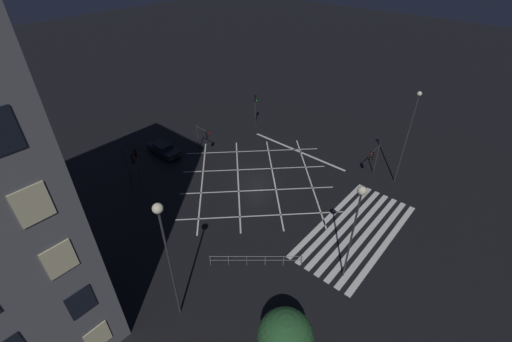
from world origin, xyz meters
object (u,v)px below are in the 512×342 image
traffic_light_median_north (204,135)px  street_lamp_east (164,236)px  traffic_light_nw_cross (130,162)px  traffic_light_se_main (374,156)px  street_lamp_west (357,211)px  waiting_car (164,149)px  traffic_light_ne_cross (256,103)px  traffic_light_nw_main (137,159)px  street_tree_near (285,337)px  street_lamp_far (410,128)px

traffic_light_median_north → street_lamp_east: size_ratio=0.32×
traffic_light_nw_cross → traffic_light_se_main: bearing=45.5°
street_lamp_west → waiting_car: 25.96m
traffic_light_nw_cross → traffic_light_median_north: size_ratio=1.42×
traffic_light_ne_cross → waiting_car: traffic_light_ne_cross is taller
traffic_light_nw_main → street_tree_near: street_tree_near is taller
traffic_light_nw_cross → street_lamp_west: 22.41m
traffic_light_median_north → waiting_car: 5.20m
street_lamp_west → street_tree_near: bearing=-175.7°
traffic_light_ne_cross → street_lamp_west: bearing=-34.1°
traffic_light_median_north → street_lamp_far: size_ratio=0.32×
traffic_light_median_north → waiting_car: size_ratio=0.71×
traffic_light_se_main → street_lamp_east: 24.46m
street_lamp_far → waiting_car: street_lamp_far is taller
street_lamp_east → street_tree_near: (1.68, -7.76, -3.94)m
traffic_light_median_north → street_lamp_far: street_lamp_far is taller
street_lamp_far → street_tree_near: bearing=-173.6°
traffic_light_nw_main → traffic_light_se_main: size_ratio=1.20×
traffic_light_median_north → traffic_light_se_main: (8.22, -17.38, 0.33)m
street_lamp_east → street_tree_near: street_lamp_east is taller
traffic_light_nw_cross → street_tree_near: bearing=-11.1°
traffic_light_nw_cross → street_lamp_far: size_ratio=0.45×
traffic_light_ne_cross → traffic_light_median_north: size_ratio=1.36×
traffic_light_nw_cross → street_tree_near: street_tree_near is taller
street_lamp_far → traffic_light_nw_cross: bearing=133.6°
traffic_light_ne_cross → traffic_light_se_main: size_ratio=1.19×
traffic_light_ne_cross → traffic_light_nw_cross: (-19.00, -0.06, 0.21)m
traffic_light_nw_cross → street_lamp_far: bearing=43.6°
traffic_light_se_main → street_lamp_east: bearing=-6.7°
traffic_light_nw_cross → traffic_light_median_north: bearing=89.8°
traffic_light_ne_cross → street_lamp_west: size_ratio=0.50×
traffic_light_se_main → traffic_light_ne_cross: bearing=-94.1°
traffic_light_median_north → street_lamp_east: bearing=-46.9°
street_lamp_east → street_lamp_far: bearing=-11.7°
street_lamp_west → waiting_car: street_lamp_west is taller
traffic_light_ne_cross → waiting_car: (-12.95, 3.36, -2.50)m
traffic_light_nw_cross → waiting_car: bearing=119.5°
street_tree_near → street_lamp_west: bearing=4.3°
traffic_light_median_north → street_lamp_west: bearing=-13.7°
waiting_car → street_lamp_far: bearing=28.8°
traffic_light_ne_cross → street_lamp_east: size_ratio=0.44×
street_lamp_east → street_lamp_west: bearing=-34.6°
traffic_light_median_north → street_lamp_west: street_lamp_west is taller
traffic_light_nw_main → traffic_light_se_main: 24.44m
traffic_light_nw_main → traffic_light_nw_cross: 0.83m
traffic_light_ne_cross → traffic_light_nw_cross: bearing=-89.8°
street_lamp_west → street_tree_near: street_lamp_west is taller
traffic_light_se_main → street_lamp_west: 14.74m
street_lamp_east → street_lamp_west: 12.55m
street_lamp_far → street_tree_near: street_lamp_far is taller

